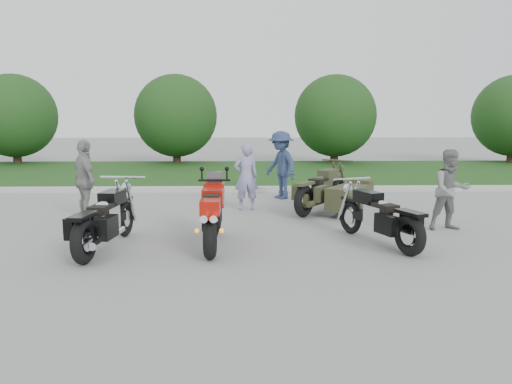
{
  "coord_description": "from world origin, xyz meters",
  "views": [
    {
      "loc": [
        -0.01,
        -8.63,
        2.29
      ],
      "look_at": [
        0.21,
        0.84,
        0.8
      ],
      "focal_mm": 35.0,
      "sensor_mm": 36.0,
      "label": 1
    }
  ],
  "objects_px": {
    "cruiser_sidecar": "(337,194)",
    "person_stripe": "(246,177)",
    "person_grey": "(451,190)",
    "person_back": "(85,180)",
    "cruiser_left": "(104,222)",
    "person_denim": "(281,165)",
    "sportbike_red": "(212,213)",
    "cruiser_right": "(382,219)"
  },
  "relations": [
    {
      "from": "person_stripe",
      "to": "person_grey",
      "type": "height_order",
      "value": "person_stripe"
    },
    {
      "from": "cruiser_left",
      "to": "person_denim",
      "type": "relative_size",
      "value": 1.36
    },
    {
      "from": "cruiser_sidecar",
      "to": "person_back",
      "type": "relative_size",
      "value": 1.33
    },
    {
      "from": "sportbike_red",
      "to": "person_back",
      "type": "height_order",
      "value": "person_back"
    },
    {
      "from": "person_grey",
      "to": "person_back",
      "type": "relative_size",
      "value": 0.92
    },
    {
      "from": "person_grey",
      "to": "person_back",
      "type": "bearing_deg",
      "value": 165.79
    },
    {
      "from": "sportbike_red",
      "to": "person_back",
      "type": "distance_m",
      "value": 3.71
    },
    {
      "from": "cruiser_sidecar",
      "to": "person_stripe",
      "type": "bearing_deg",
      "value": -158.22
    },
    {
      "from": "cruiser_sidecar",
      "to": "person_denim",
      "type": "xyz_separation_m",
      "value": [
        -1.15,
        2.12,
        0.46
      ]
    },
    {
      "from": "cruiser_sidecar",
      "to": "person_stripe",
      "type": "xyz_separation_m",
      "value": [
        -2.1,
        0.5,
        0.35
      ]
    },
    {
      "from": "person_grey",
      "to": "person_denim",
      "type": "height_order",
      "value": "person_denim"
    },
    {
      "from": "cruiser_left",
      "to": "person_back",
      "type": "bearing_deg",
      "value": 120.1
    },
    {
      "from": "cruiser_right",
      "to": "person_denim",
      "type": "relative_size",
      "value": 1.22
    },
    {
      "from": "cruiser_right",
      "to": "person_stripe",
      "type": "bearing_deg",
      "value": 103.17
    },
    {
      "from": "person_stripe",
      "to": "person_back",
      "type": "relative_size",
      "value": 0.92
    },
    {
      "from": "person_back",
      "to": "cruiser_right",
      "type": "bearing_deg",
      "value": -146.46
    },
    {
      "from": "cruiser_sidecar",
      "to": "person_back",
      "type": "xyz_separation_m",
      "value": [
        -5.57,
        -0.57,
        0.42
      ]
    },
    {
      "from": "sportbike_red",
      "to": "person_stripe",
      "type": "height_order",
      "value": "person_stripe"
    },
    {
      "from": "cruiser_right",
      "to": "person_back",
      "type": "relative_size",
      "value": 1.28
    },
    {
      "from": "cruiser_right",
      "to": "cruiser_sidecar",
      "type": "height_order",
      "value": "cruiser_sidecar"
    },
    {
      "from": "person_grey",
      "to": "person_denim",
      "type": "distance_m",
      "value": 4.89
    },
    {
      "from": "cruiser_left",
      "to": "person_grey",
      "type": "xyz_separation_m",
      "value": [
        6.43,
        1.37,
        0.31
      ]
    },
    {
      "from": "sportbike_red",
      "to": "cruiser_right",
      "type": "bearing_deg",
      "value": 1.52
    },
    {
      "from": "cruiser_right",
      "to": "person_grey",
      "type": "height_order",
      "value": "person_grey"
    },
    {
      "from": "cruiser_right",
      "to": "person_stripe",
      "type": "xyz_separation_m",
      "value": [
        -2.36,
        3.31,
        0.34
      ]
    },
    {
      "from": "person_stripe",
      "to": "person_denim",
      "type": "bearing_deg",
      "value": -130.58
    },
    {
      "from": "sportbike_red",
      "to": "cruiser_right",
      "type": "distance_m",
      "value": 2.96
    },
    {
      "from": "person_back",
      "to": "cruiser_sidecar",
      "type": "bearing_deg",
      "value": -119.64
    },
    {
      "from": "person_denim",
      "to": "person_back",
      "type": "distance_m",
      "value": 5.17
    },
    {
      "from": "person_grey",
      "to": "person_denim",
      "type": "xyz_separation_m",
      "value": [
        -3.08,
        3.79,
        0.11
      ]
    },
    {
      "from": "cruiser_right",
      "to": "person_stripe",
      "type": "relative_size",
      "value": 1.39
    },
    {
      "from": "cruiser_left",
      "to": "person_denim",
      "type": "distance_m",
      "value": 6.17
    },
    {
      "from": "person_grey",
      "to": "sportbike_red",
      "type": "bearing_deg",
      "value": -170.92
    },
    {
      "from": "cruiser_left",
      "to": "cruiser_right",
      "type": "distance_m",
      "value": 4.76
    },
    {
      "from": "cruiser_right",
      "to": "person_grey",
      "type": "relative_size",
      "value": 1.39
    },
    {
      "from": "cruiser_left",
      "to": "person_grey",
      "type": "distance_m",
      "value": 6.58
    },
    {
      "from": "cruiser_right",
      "to": "cruiser_sidecar",
      "type": "relative_size",
      "value": 0.96
    },
    {
      "from": "sportbike_red",
      "to": "cruiser_sidecar",
      "type": "bearing_deg",
      "value": 46.79
    },
    {
      "from": "sportbike_red",
      "to": "cruiser_left",
      "type": "height_order",
      "value": "sportbike_red"
    },
    {
      "from": "cruiser_left",
      "to": "person_denim",
      "type": "height_order",
      "value": "person_denim"
    },
    {
      "from": "cruiser_right",
      "to": "person_back",
      "type": "bearing_deg",
      "value": 136.63
    },
    {
      "from": "cruiser_right",
      "to": "sportbike_red",
      "type": "bearing_deg",
      "value": 159.51
    }
  ]
}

